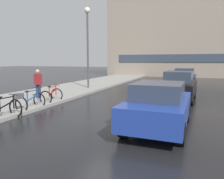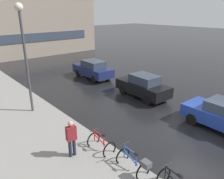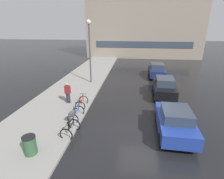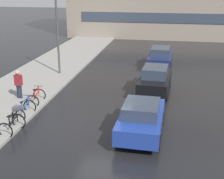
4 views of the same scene
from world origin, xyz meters
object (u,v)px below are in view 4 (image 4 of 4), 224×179
Objects in this scene: bicycle_second at (23,110)px; car_navy at (160,57)px; car_black at (155,80)px; streetlamp at (56,15)px; bicycle_third at (36,98)px; pedestrian at (19,84)px; car_blue at (141,118)px; bicycle_nearest at (12,125)px.

car_navy is (6.21, 11.12, 0.34)m from bicycle_second.
car_black is 8.19m from streetlamp.
streetlamp is (-0.70, 5.76, 3.83)m from bicycle_third.
car_navy reaches higher than bicycle_third.
pedestrian reaches higher than bicycle_third.
car_black is 6.10m from car_navy.
bicycle_second is at bearing -119.19° from car_navy.
streetlamp reaches higher than car_black.
car_blue is 2.23× the size of pedestrian.
bicycle_third is 6.96m from streetlamp.
bicycle_second is (-0.25, 1.55, 0.08)m from bicycle_nearest.
bicycle_second is 1.91m from bicycle_third.
pedestrian is at bearing 157.26° from car_blue.
bicycle_third is 0.18× the size of streetlamp.
pedestrian reaches higher than car_blue.
bicycle_nearest is 0.65× the size of pedestrian.
bicycle_second is at bearing 99.03° from bicycle_nearest.
pedestrian is 6.26m from streetlamp.
bicycle_second reaches higher than bicycle_third.
car_black reaches higher than bicycle_third.
car_blue is at bearing -51.30° from streetlamp.
car_navy reaches higher than bicycle_nearest.
car_blue is 5.69m from car_black.
car_navy is at bearing 55.46° from bicycle_third.
bicycle_third is at bearing 94.01° from bicycle_second.
bicycle_second is at bearing -85.99° from bicycle_third.
car_blue is 0.63× the size of streetlamp.
car_blue reaches higher than bicycle_nearest.
bicycle_third reaches higher than bicycle_nearest.
car_blue is (5.97, -2.56, 0.38)m from bicycle_third.
streetlamp is at bearing 128.70° from car_blue.
bicycle_third is 1.38m from pedestrian.
bicycle_second is at bearing 173.55° from car_blue.
car_black reaches higher than bicycle_nearest.
bicycle_third is (-0.38, 3.45, 0.00)m from bicycle_nearest.
bicycle_nearest is at bearing -83.73° from bicycle_third.
pedestrian is at bearing 111.82° from bicycle_nearest.
bicycle_third is at bearing -83.05° from streetlamp.
streetlamp is (0.47, 5.33, 3.24)m from pedestrian.
bicycle_nearest is at bearing -131.79° from car_black.
car_blue reaches higher than bicycle_third.
car_black is (6.12, 5.03, 0.34)m from bicycle_second.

